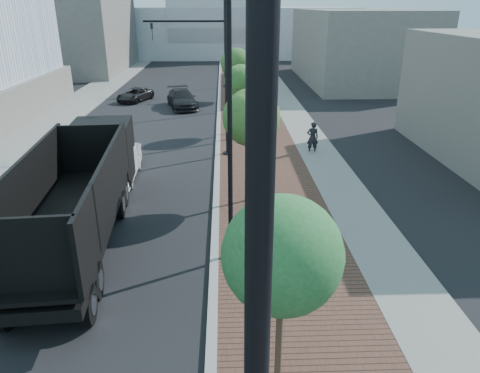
{
  "coord_description": "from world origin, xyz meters",
  "views": [
    {
      "loc": [
        0.42,
        -4.2,
        8.57
      ],
      "look_at": [
        1.0,
        12.0,
        2.0
      ],
      "focal_mm": 33.79,
      "sensor_mm": 36.0,
      "label": 1
    }
  ],
  "objects_px": {
    "dump_truck": "(91,180)",
    "white_sedan": "(118,164)",
    "pedestrian": "(313,138)",
    "dark_car_mid": "(135,95)"
  },
  "relations": [
    {
      "from": "white_sedan",
      "to": "dark_car_mid",
      "type": "xyz_separation_m",
      "value": [
        -2.86,
        20.7,
        -0.23
      ]
    },
    {
      "from": "dump_truck",
      "to": "white_sedan",
      "type": "height_order",
      "value": "dump_truck"
    },
    {
      "from": "white_sedan",
      "to": "pedestrian",
      "type": "relative_size",
      "value": 2.55
    },
    {
      "from": "dark_car_mid",
      "to": "pedestrian",
      "type": "xyz_separation_m",
      "value": [
        13.79,
        -16.65,
        0.39
      ]
    },
    {
      "from": "dark_car_mid",
      "to": "pedestrian",
      "type": "relative_size",
      "value": 2.17
    },
    {
      "from": "white_sedan",
      "to": "dump_truck",
      "type": "bearing_deg",
      "value": -94.75
    },
    {
      "from": "dump_truck",
      "to": "white_sedan",
      "type": "distance_m",
      "value": 4.3
    },
    {
      "from": "pedestrian",
      "to": "dump_truck",
      "type": "bearing_deg",
      "value": 36.02
    },
    {
      "from": "dump_truck",
      "to": "dark_car_mid",
      "type": "xyz_separation_m",
      "value": [
        -2.68,
        24.93,
        -1.0
      ]
    },
    {
      "from": "dump_truck",
      "to": "dark_car_mid",
      "type": "relative_size",
      "value": 3.26
    }
  ]
}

